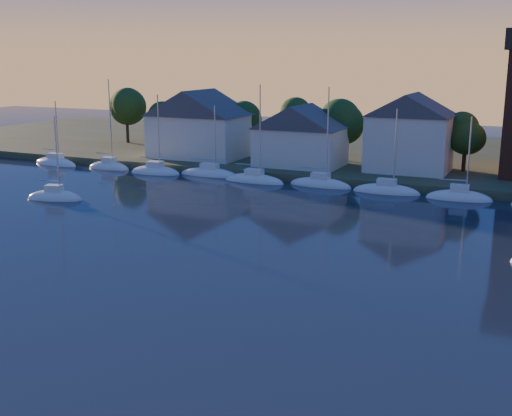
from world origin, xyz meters
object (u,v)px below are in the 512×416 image
Objects in this scene: clubhouse_east at (410,132)px; clubhouse_west at (199,123)px; clubhouse_centre at (301,135)px; drifting_sailboat_left at (55,199)px.

clubhouse_west is at bearing -178.09° from clubhouse_east.
clubhouse_centre is 1.10× the size of clubhouse_east.
clubhouse_centre is 1.13× the size of drifting_sailboat_left.
drifting_sailboat_left is at bearing -95.00° from clubhouse_west.
drifting_sailboat_left is at bearing -138.36° from clubhouse_east.
clubhouse_east is (30.00, 1.00, 0.07)m from clubhouse_west.
clubhouse_east reaches higher than drifting_sailboat_left.
clubhouse_centre is 14.17m from clubhouse_east.
clubhouse_centre is (16.00, -1.00, -0.80)m from clubhouse_west.
drifting_sailboat_left is at bearing -124.48° from clubhouse_centre.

